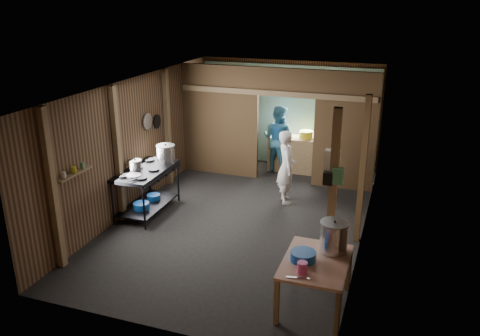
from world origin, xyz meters
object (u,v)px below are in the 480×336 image
at_px(gas_range, 147,191).
at_px(yellow_tub, 306,135).
at_px(pink_bucket, 302,268).
at_px(cook, 286,167).
at_px(stock_pot, 334,238).
at_px(prep_table, 315,283).
at_px(stove_pot_large, 166,154).

bearing_deg(gas_range, yellow_tub, 53.35).
distance_m(pink_bucket, cook, 3.91).
bearing_deg(stock_pot, gas_range, 156.99).
bearing_deg(prep_table, cook, 110.40).
xyz_separation_m(gas_range, stock_pot, (3.88, -1.65, 0.47)).
xyz_separation_m(gas_range, stove_pot_large, (0.17, 0.54, 0.62)).
bearing_deg(gas_range, cook, 29.61).
xyz_separation_m(stock_pot, pink_bucket, (-0.29, -0.70, -0.13)).
relative_size(stove_pot_large, stock_pot, 0.79).
bearing_deg(stock_pot, yellow_tub, 105.98).
distance_m(prep_table, yellow_tub, 5.47).
bearing_deg(gas_range, pink_bucket, -33.17).
relative_size(stock_pot, pink_bucket, 2.92).
relative_size(gas_range, stock_pot, 3.27).
relative_size(prep_table, cook, 0.78).
height_order(gas_range, cook, cook).
distance_m(stove_pot_large, yellow_tub, 3.60).
xyz_separation_m(gas_range, cook, (2.45, 1.40, 0.32)).
height_order(prep_table, stock_pot, stock_pot).
height_order(gas_range, pink_bucket, gas_range).
xyz_separation_m(prep_table, cook, (-1.26, 3.38, 0.41)).
height_order(stove_pot_large, yellow_tub, stove_pot_large).
distance_m(gas_range, stock_pot, 4.24).
bearing_deg(cook, pink_bucket, 173.77).
distance_m(prep_table, pink_bucket, 0.58).
bearing_deg(pink_bucket, gas_range, 146.83).
xyz_separation_m(pink_bucket, yellow_tub, (-1.13, 5.66, 0.15)).
bearing_deg(yellow_tub, cook, -90.20).
height_order(pink_bucket, cook, cook).
distance_m(gas_range, yellow_tub, 4.15).
distance_m(yellow_tub, cook, 1.92).
height_order(gas_range, stock_pot, stock_pot).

